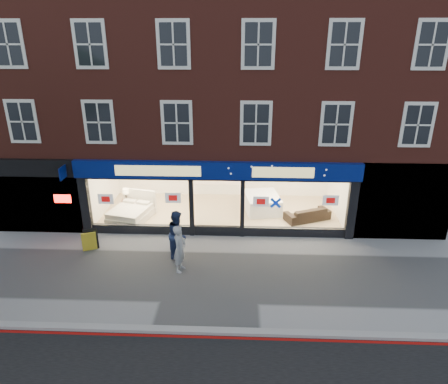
# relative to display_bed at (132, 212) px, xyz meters

# --- Properties ---
(ground) EXTENTS (120.00, 120.00, 0.00)m
(ground) POSITION_rel_display_bed_xyz_m (3.97, -4.33, -0.41)
(ground) COLOR gray
(ground) RESTS_ON ground
(kerb_line) EXTENTS (60.00, 0.10, 0.01)m
(kerb_line) POSITION_rel_display_bed_xyz_m (3.97, -7.43, -0.40)
(kerb_line) COLOR #8C0A07
(kerb_line) RESTS_ON ground
(kerb_stone) EXTENTS (60.00, 0.25, 0.12)m
(kerb_stone) POSITION_rel_display_bed_xyz_m (3.97, -7.23, -0.35)
(kerb_stone) COLOR gray
(kerb_stone) RESTS_ON ground
(showroom_floor) EXTENTS (11.00, 4.50, 0.10)m
(showroom_floor) POSITION_rel_display_bed_xyz_m (3.97, 0.92, -0.36)
(showroom_floor) COLOR tan
(showroom_floor) RESTS_ON ground
(building) EXTENTS (19.00, 8.26, 10.30)m
(building) POSITION_rel_display_bed_xyz_m (3.95, 2.61, 6.26)
(building) COLOR maroon
(building) RESTS_ON ground
(display_bed) EXTENTS (2.02, 2.28, 1.10)m
(display_bed) POSITION_rel_display_bed_xyz_m (0.00, 0.00, 0.00)
(display_bed) COLOR silver
(display_bed) RESTS_ON showroom_floor
(bedside_table) EXTENTS (0.50, 0.50, 0.55)m
(bedside_table) POSITION_rel_display_bed_xyz_m (-0.43, 0.79, -0.04)
(bedside_table) COLOR brown
(bedside_table) RESTS_ON showroom_floor
(mattress_stack) EXTENTS (1.82, 2.16, 0.76)m
(mattress_stack) POSITION_rel_display_bed_xyz_m (5.97, 1.15, 0.07)
(mattress_stack) COLOR white
(mattress_stack) RESTS_ON showroom_floor
(sofa) EXTENTS (2.20, 1.54, 0.60)m
(sofa) POSITION_rel_display_bed_xyz_m (7.97, 0.20, -0.01)
(sofa) COLOR black
(sofa) RESTS_ON showroom_floor
(a_board) EXTENTS (0.65, 0.55, 0.86)m
(a_board) POSITION_rel_display_bed_xyz_m (-0.93, -2.74, 0.02)
(a_board) COLOR gold
(a_board) RESTS_ON ground
(pedestrian_grey) EXTENTS (0.56, 0.72, 1.76)m
(pedestrian_grey) POSITION_rel_display_bed_xyz_m (2.81, -4.03, 0.47)
(pedestrian_grey) COLOR #929498
(pedestrian_grey) RESTS_ON ground
(pedestrian_blue) EXTENTS (0.76, 0.94, 1.86)m
(pedestrian_blue) POSITION_rel_display_bed_xyz_m (2.58, -3.00, 0.52)
(pedestrian_blue) COLOR #1B274C
(pedestrian_blue) RESTS_ON ground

